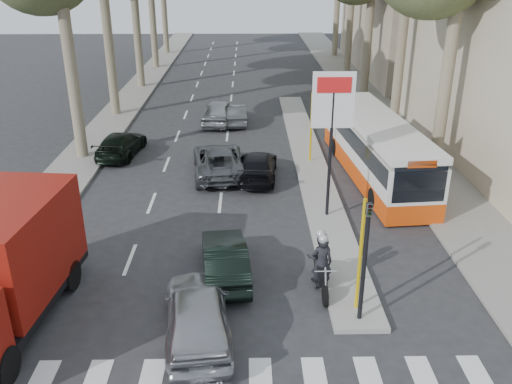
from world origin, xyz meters
TOP-DOWN VIEW (x-y plane):
  - ground at (0.00, 0.00)m, footprint 120.00×120.00m
  - sidewalk_right at (8.60, 25.00)m, footprint 3.20×70.00m
  - median_left at (-8.00, 28.00)m, footprint 2.40×64.00m
  - traffic_island at (3.25, 11.00)m, footprint 1.50×26.00m
  - billboard at (3.25, 5.00)m, footprint 1.50×12.10m
  - traffic_light_island at (3.25, -1.50)m, footprint 0.16×0.41m
  - silver_hatchback at (-1.10, -2.00)m, footprint 2.19×4.40m
  - dark_hatchback at (-0.50, 0.94)m, footprint 1.73×3.91m
  - queue_car_a at (-1.10, 9.65)m, footprint 2.72×5.04m
  - queue_car_b at (0.68, 9.11)m, footprint 1.98×4.22m
  - queue_car_c at (-1.45, 17.96)m, footprint 2.17×4.40m
  - queue_car_d at (-0.50, 17.95)m, footprint 1.46×3.61m
  - queue_car_e at (-6.12, 12.32)m, footprint 2.16×4.30m
  - red_truck at (-6.28, -1.25)m, footprint 2.86×6.36m
  - city_bus at (5.96, 9.25)m, footprint 3.10×10.46m
  - motorcycle at (2.39, 0.33)m, footprint 0.80×2.21m
  - pedestrian_near at (7.20, 8.41)m, footprint 1.19×1.20m
  - pedestrian_far at (7.20, 13.37)m, footprint 1.06×0.52m

SIDE VIEW (x-z plane):
  - ground at x=0.00m, z-range 0.00..0.00m
  - sidewalk_right at x=8.60m, z-range 0.00..0.12m
  - median_left at x=-8.00m, z-range 0.00..0.12m
  - traffic_island at x=3.25m, z-range 0.00..0.16m
  - queue_car_d at x=-0.50m, z-range 0.00..1.17m
  - queue_car_b at x=0.68m, z-range 0.00..1.19m
  - queue_car_e at x=-6.12m, z-range 0.00..1.20m
  - dark_hatchback at x=-0.50m, z-range 0.00..1.25m
  - queue_car_a at x=-1.10m, z-range 0.00..1.34m
  - queue_car_c at x=-1.45m, z-range 0.00..1.44m
  - silver_hatchback at x=-1.10m, z-range 0.00..1.44m
  - motorcycle at x=2.39m, z-range -0.09..1.79m
  - pedestrian_far at x=7.20m, z-range 0.12..1.71m
  - pedestrian_near at x=7.20m, z-range 0.12..2.06m
  - city_bus at x=5.96m, z-range 0.07..2.79m
  - red_truck at x=-6.28m, z-range 0.09..3.39m
  - traffic_light_island at x=3.25m, z-range 0.69..4.29m
  - billboard at x=3.25m, z-range 0.90..6.50m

